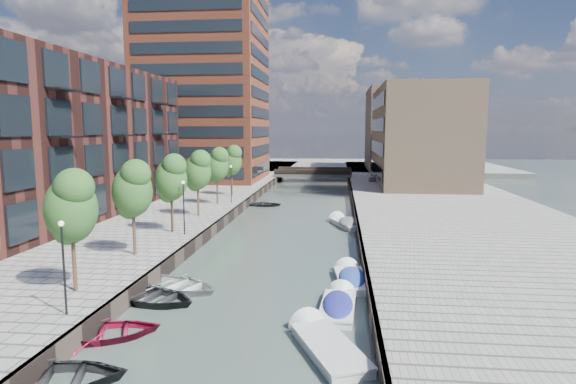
% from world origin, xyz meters
% --- Properties ---
extents(water, '(300.00, 300.00, 0.00)m').
position_xyz_m(water, '(0.00, 40.00, 0.00)').
color(water, '#38473F').
rests_on(water, ground).
extents(quay_right, '(20.00, 140.00, 1.00)m').
position_xyz_m(quay_right, '(16.00, 40.00, 0.50)').
color(quay_right, gray).
rests_on(quay_right, ground).
extents(quay_wall_left, '(0.25, 140.00, 1.00)m').
position_xyz_m(quay_wall_left, '(-6.10, 40.00, 0.50)').
color(quay_wall_left, '#332823').
rests_on(quay_wall_left, ground).
extents(quay_wall_right, '(0.25, 140.00, 1.00)m').
position_xyz_m(quay_wall_right, '(6.10, 40.00, 0.50)').
color(quay_wall_right, '#332823').
rests_on(quay_wall_right, ground).
extents(far_closure, '(80.00, 40.00, 1.00)m').
position_xyz_m(far_closure, '(0.00, 100.00, 0.50)').
color(far_closure, gray).
rests_on(far_closure, ground).
extents(apartment_block, '(8.00, 38.00, 14.00)m').
position_xyz_m(apartment_block, '(-20.00, 30.00, 8.00)').
color(apartment_block, '#321613').
rests_on(apartment_block, quay_left).
extents(tower, '(18.00, 18.00, 30.00)m').
position_xyz_m(tower, '(-17.00, 65.00, 16.00)').
color(tower, brown).
rests_on(tower, quay_left).
extents(tan_block_near, '(12.00, 25.00, 14.00)m').
position_xyz_m(tan_block_near, '(16.00, 62.00, 8.00)').
color(tan_block_near, '#93775A').
rests_on(tan_block_near, quay_right).
extents(tan_block_far, '(12.00, 20.00, 16.00)m').
position_xyz_m(tan_block_far, '(16.00, 88.00, 9.00)').
color(tan_block_far, '#93775A').
rests_on(tan_block_far, quay_right).
extents(bridge, '(13.00, 6.00, 1.30)m').
position_xyz_m(bridge, '(0.00, 72.00, 1.39)').
color(bridge, gray).
rests_on(bridge, ground).
extents(tree_1, '(2.50, 2.50, 5.95)m').
position_xyz_m(tree_1, '(-8.50, 11.00, 5.31)').
color(tree_1, '#382619').
rests_on(tree_1, quay_left).
extents(tree_2, '(2.50, 2.50, 5.95)m').
position_xyz_m(tree_2, '(-8.50, 18.00, 5.31)').
color(tree_2, '#382619').
rests_on(tree_2, quay_left).
extents(tree_3, '(2.50, 2.50, 5.95)m').
position_xyz_m(tree_3, '(-8.50, 25.00, 5.31)').
color(tree_3, '#382619').
rests_on(tree_3, quay_left).
extents(tree_4, '(2.50, 2.50, 5.95)m').
position_xyz_m(tree_4, '(-8.50, 32.00, 5.31)').
color(tree_4, '#382619').
rests_on(tree_4, quay_left).
extents(tree_5, '(2.50, 2.50, 5.95)m').
position_xyz_m(tree_5, '(-8.50, 39.00, 5.31)').
color(tree_5, '#382619').
rests_on(tree_5, quay_left).
extents(tree_6, '(2.50, 2.50, 5.95)m').
position_xyz_m(tree_6, '(-8.50, 46.00, 5.31)').
color(tree_6, '#382619').
rests_on(tree_6, quay_left).
extents(lamp_0, '(0.24, 0.24, 4.12)m').
position_xyz_m(lamp_0, '(-7.20, 8.00, 3.51)').
color(lamp_0, black).
rests_on(lamp_0, quay_left).
extents(lamp_1, '(0.24, 0.24, 4.12)m').
position_xyz_m(lamp_1, '(-7.20, 24.00, 3.51)').
color(lamp_1, black).
rests_on(lamp_1, quay_left).
extents(lamp_2, '(0.24, 0.24, 4.12)m').
position_xyz_m(lamp_2, '(-7.20, 40.00, 3.51)').
color(lamp_2, black).
rests_on(lamp_2, quay_left).
extents(sloop_1, '(5.89, 4.96, 1.04)m').
position_xyz_m(sloop_1, '(-5.15, 12.42, 0.00)').
color(sloop_1, black).
rests_on(sloop_1, ground).
extents(sloop_2, '(5.38, 4.73, 0.93)m').
position_xyz_m(sloop_2, '(-5.40, 8.07, 0.00)').
color(sloop_2, maroon).
rests_on(sloop_2, ground).
extents(sloop_3, '(5.99, 5.21, 1.04)m').
position_xyz_m(sloop_3, '(-4.39, 14.41, 0.00)').
color(sloop_3, '#B8B7B5').
rests_on(sloop_3, ground).
extents(sloop_4, '(4.13, 2.98, 0.84)m').
position_xyz_m(sloop_4, '(-4.33, 44.61, 0.00)').
color(sloop_4, black).
rests_on(sloop_4, ground).
extents(motorboat_0, '(1.94, 4.81, 1.57)m').
position_xyz_m(motorboat_0, '(4.51, 12.51, 0.19)').
color(motorboat_0, white).
rests_on(motorboat_0, ground).
extents(motorboat_2, '(3.67, 5.44, 1.72)m').
position_xyz_m(motorboat_2, '(3.90, 8.16, 0.10)').
color(motorboat_2, silver).
rests_on(motorboat_2, ground).
extents(motorboat_3, '(2.18, 5.03, 1.63)m').
position_xyz_m(motorboat_3, '(5.23, 16.97, 0.20)').
color(motorboat_3, white).
rests_on(motorboat_3, ground).
extents(motorboat_4, '(3.69, 5.71, 1.80)m').
position_xyz_m(motorboat_4, '(5.13, 33.73, 0.22)').
color(motorboat_4, silver).
rests_on(motorboat_4, ground).
extents(car, '(2.91, 4.37, 1.38)m').
position_xyz_m(car, '(10.20, 64.90, 1.69)').
color(car, '#939497').
rests_on(car, quay_right).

